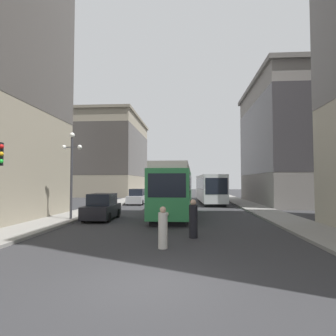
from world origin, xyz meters
name	(u,v)px	position (x,y,z in m)	size (l,w,h in m)	color
ground_plane	(147,284)	(0.00, 0.00, 0.00)	(200.00, 200.00, 0.00)	#303033
sidewalk_left	(135,198)	(-7.68, 40.00, 0.07)	(2.75, 120.00, 0.15)	gray
sidewalk_right	(230,198)	(7.68, 40.00, 0.07)	(2.75, 120.00, 0.15)	gray
streetcar	(174,189)	(-0.06, 15.55, 2.10)	(2.85, 12.95, 3.89)	black
transit_bus	(210,188)	(3.71, 28.76, 1.95)	(3.05, 12.34, 3.45)	black
parked_car_left_near	(137,197)	(-5.00, 26.69, 0.84)	(1.93, 4.57, 1.82)	black
parked_car_left_mid	(102,208)	(-5.00, 12.57, 0.84)	(1.95, 4.32, 1.82)	black
pedestrian_crossing_near	(163,229)	(0.06, 4.04, 0.77)	(0.37, 0.37, 1.66)	beige
pedestrian_crossing_far	(193,220)	(1.30, 6.31, 0.85)	(0.41, 0.41, 1.82)	black
lamp_post_left_near	(72,162)	(-6.90, 11.74, 3.99)	(1.41, 0.36, 5.89)	#333338
building_left_midblock	(105,156)	(-16.34, 51.59, 8.12)	(15.18, 22.71, 15.83)	gray
building_right_midblock	(307,141)	(15.49, 28.74, 7.63)	(13.47, 17.53, 14.88)	gray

